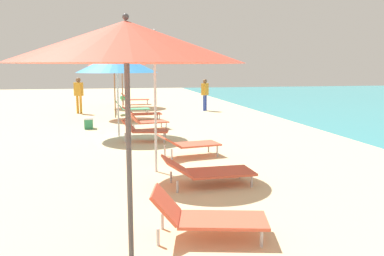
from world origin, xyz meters
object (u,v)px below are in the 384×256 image
Objects in this scene: lounger_fifth_shoreside at (131,108)px; person_walking_mid at (79,92)px; lounger_farthest_shoreside at (134,99)px; cooler_box at (89,123)px; lounger_third_shoreside at (189,143)px; lounger_third_inland at (207,171)px; umbrella_fifth at (114,59)px; umbrella_fourth at (117,63)px; lounger_fourth_shoreside at (147,121)px; lounger_fifth_inland at (142,113)px; umbrella_farthest at (122,60)px; lounger_second_shoreside at (206,216)px; lounger_fourth_inland at (144,130)px; beach_ball at (123,98)px; umbrella_third at (154,44)px; person_walking_far at (205,92)px; umbrella_second at (126,42)px.

person_walking_mid is at bearing 158.14° from lounger_fifth_shoreside.
cooler_box is (-2.04, -8.44, -0.14)m from lounger_farthest_shoreside.
lounger_third_inland is (-0.12, -2.33, -0.04)m from lounger_third_shoreside.
umbrella_fifth reaches higher than person_walking_mid.
lounger_fourth_shoreside is (0.95, 1.18, -1.92)m from umbrella_fourth.
person_walking_mid is at bearing 128.53° from lounger_fifth_inland.
umbrella_farthest reaches higher than lounger_third_inland.
lounger_third_inland is 15.66m from lounger_farthest_shoreside.
lounger_second_shoreside is 1.11× the size of lounger_fourth_inland.
umbrella_farthest reaches higher than umbrella_fourth.
lounger_second_shoreside is 0.99× the size of lounger_fifth_inland.
lounger_third_inland is 18.48m from beach_ball.
umbrella_third is at bearing -75.05° from cooler_box.
umbrella_third is 1.72× the size of lounger_third_inland.
beach_ball is at bearing 83.78° from lounger_third_shoreside.
lounger_fourth_inland is at bearing -82.54° from umbrella_fifth.
person_walking_mid is 5.80m from person_walking_far.
umbrella_fourth is at bearing -108.41° from lounger_fifth_inland.
umbrella_fourth is 6.67m from person_walking_mid.
umbrella_second reaches higher than person_walking_mid.
umbrella_third is 1.83× the size of lounger_fifth_inland.
lounger_fourth_inland is at bearing -109.95° from lounger_fourth_shoreside.
umbrella_third reaches higher than umbrella_farthest.
lounger_fifth_shoreside is 2.09m from lounger_fifth_inland.
beach_ball is at bearing -167.76° from person_walking_mid.
umbrella_fifth is 1.75× the size of lounger_fifth_shoreside.
lounger_farthest_shoreside is 4.71m from person_walking_mid.
umbrella_fifth is 4.84m from person_walking_far.
umbrella_fifth is 6.54× the size of cooler_box.
lounger_second_shoreside is 1.00× the size of person_walking_far.
lounger_fifth_inland is 9.51m from beach_ball.
lounger_fifth_inland is at bearing 42.20° from cooler_box.
umbrella_farthest is (0.39, 8.96, 0.21)m from umbrella_fourth.
lounger_third_inland is 4.59× the size of beach_ball.
person_walking_mid is at bearing 40.73° from person_walking_far.
umbrella_second is at bearing -91.00° from lounger_farthest_shoreside.
umbrella_third is (0.71, 4.22, 0.22)m from umbrella_second.
lounger_fourth_inland reaches higher than beach_ball.
cooler_box is (-1.66, 2.74, -0.15)m from lounger_fourth_inland.
umbrella_third is 2.07× the size of lounger_fourth_inland.
lounger_third_shoreside is (0.65, 4.49, 0.03)m from lounger_second_shoreside.
umbrella_fifth is 0.99× the size of umbrella_farthest.
beach_ball is (0.51, 12.97, -2.03)m from umbrella_fourth.
umbrella_third is 14.70m from lounger_farthest_shoreside.
cooler_box is at bearing 95.10° from umbrella_second.
umbrella_farthest is (0.44, 4.40, 0.05)m from umbrella_fifth.
lounger_fourth_inland is 0.88× the size of lounger_fifth_inland.
umbrella_fourth is 2.23m from lounger_fourth_inland.
lounger_third_shoreside is 16.16m from beach_ball.
umbrella_fourth reaches higher than person_walking_far.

